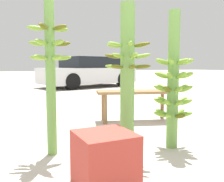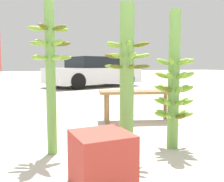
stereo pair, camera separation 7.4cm
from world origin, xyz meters
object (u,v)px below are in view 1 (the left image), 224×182
at_px(banana_stalk_left, 50,65).
at_px(market_bench, 135,95).
at_px(parked_car, 88,72).
at_px(produce_crate, 105,160).
at_px(banana_stalk_right, 173,83).
at_px(banana_stalk_center, 127,78).

bearing_deg(banana_stalk_left, market_bench, 31.20).
distance_m(banana_stalk_left, market_bench, 1.86).
relative_size(parked_car, produce_crate, 10.42).
xyz_separation_m(banana_stalk_left, market_bench, (1.54, 0.93, -0.48)).
xyz_separation_m(banana_stalk_right, produce_crate, (-1.02, -0.49, -0.49)).
bearing_deg(market_bench, produce_crate, -108.29).
height_order(banana_stalk_center, market_bench, banana_stalk_center).
xyz_separation_m(banana_stalk_center, market_bench, (0.90, 1.32, -0.35)).
xyz_separation_m(banana_stalk_left, banana_stalk_center, (0.64, -0.38, -0.13)).
relative_size(market_bench, parked_car, 0.31).
bearing_deg(parked_car, banana_stalk_center, 149.66).
xyz_separation_m(banana_stalk_center, banana_stalk_right, (0.57, 0.02, -0.07)).
xyz_separation_m(market_bench, produce_crate, (-1.35, -1.78, -0.21)).
distance_m(banana_stalk_right, produce_crate, 1.24).
xyz_separation_m(parked_car, produce_crate, (-3.03, -8.33, -0.41)).
xyz_separation_m(banana_stalk_center, produce_crate, (-0.45, -0.46, -0.56)).
distance_m(banana_stalk_left, banana_stalk_center, 0.76).
relative_size(banana_stalk_center, banana_stalk_right, 1.01).
distance_m(banana_stalk_left, banana_stalk_right, 1.28).
distance_m(banana_stalk_center, parked_car, 8.28).
distance_m(banana_stalk_right, market_bench, 1.36).
xyz_separation_m(banana_stalk_left, banana_stalk_right, (1.22, -0.36, -0.19)).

